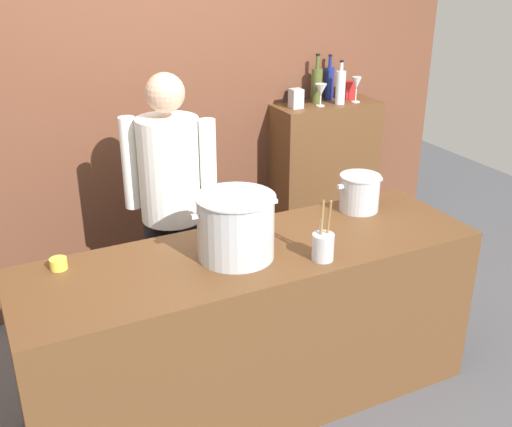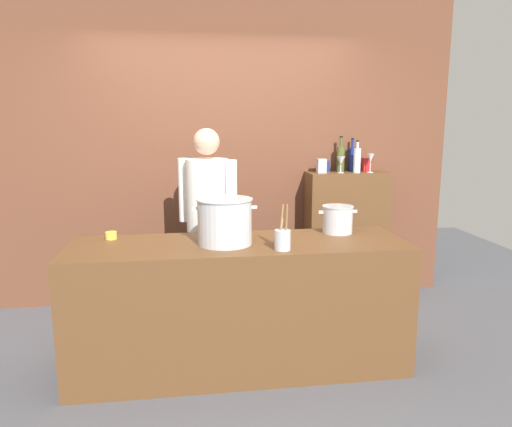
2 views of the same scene
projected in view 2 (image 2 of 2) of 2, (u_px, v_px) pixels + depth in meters
name	position (u px, v px, depth m)	size (l,w,h in m)	color
ground_plane	(240.00, 364.00, 3.41)	(8.00, 8.00, 0.00)	#4C4C51
brick_back_panel	(223.00, 144.00, 4.48)	(4.40, 0.10, 3.00)	brown
prep_counter	(240.00, 305.00, 3.32)	(2.30, 0.70, 0.90)	brown
bar_cabinet	(345.00, 236.00, 4.61)	(0.76, 0.32, 1.24)	brown
chef	(208.00, 215.00, 3.85)	(0.46, 0.41, 1.66)	black
stockpot_large	(225.00, 221.00, 3.18)	(0.43, 0.38, 0.31)	#B7BABF
stockpot_small	(338.00, 219.00, 3.51)	(0.29, 0.23, 0.20)	#B7BABF
utensil_crock	(283.00, 239.00, 3.04)	(0.10, 0.10, 0.30)	#B7BABF
butter_jar	(111.00, 235.00, 3.33)	(0.08, 0.08, 0.05)	yellow
wine_bottle_cobalt	(352.00, 158.00, 4.58)	(0.07, 0.07, 0.32)	navy
wine_bottle_olive	(341.00, 158.00, 4.52)	(0.08, 0.08, 0.34)	#475123
wine_bottle_clear	(357.00, 160.00, 4.43)	(0.07, 0.07, 0.30)	silver
wine_glass_wide	(370.00, 159.00, 4.44)	(0.07, 0.07, 0.18)	silver
wine_glass_tall	(341.00, 161.00, 4.42)	(0.08, 0.08, 0.15)	silver
spice_tin_navy	(324.00, 166.00, 4.54)	(0.09, 0.09, 0.10)	navy
spice_tin_silver	(321.00, 166.00, 4.43)	(0.08, 0.08, 0.13)	#B2B2B7
spice_tin_red	(366.00, 165.00, 4.56)	(0.08, 0.08, 0.13)	red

